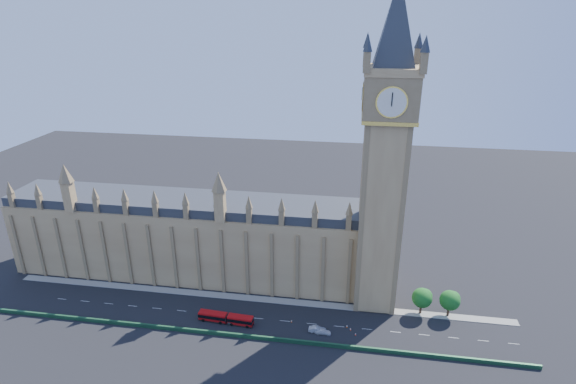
# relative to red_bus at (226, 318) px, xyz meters

# --- Properties ---
(ground) EXTENTS (400.00, 400.00, 0.00)m
(ground) POSITION_rel_red_bus_xyz_m (5.04, 3.24, -1.47)
(ground) COLOR black
(ground) RESTS_ON ground
(palace_westminster) EXTENTS (120.00, 20.00, 28.00)m
(palace_westminster) POSITION_rel_red_bus_xyz_m (-19.96, 25.24, 12.39)
(palace_westminster) COLOR #A27E4E
(palace_westminster) RESTS_ON ground
(elizabeth_tower) EXTENTS (20.59, 20.59, 105.00)m
(elizabeth_tower) POSITION_rel_red_bus_xyz_m (43.04, 17.23, 53.09)
(elizabeth_tower) COLOR #A27E4E
(elizabeth_tower) RESTS_ON ground
(bridge_parapet) EXTENTS (160.00, 0.60, 1.20)m
(bridge_parapet) POSITION_rel_red_bus_xyz_m (5.04, -5.76, -0.87)
(bridge_parapet) COLOR #1E4C2D
(bridge_parapet) RESTS_ON ground
(kerb_north) EXTENTS (160.00, 3.00, 0.16)m
(kerb_north) POSITION_rel_red_bus_xyz_m (5.04, 12.74, -1.39)
(kerb_north) COLOR gray
(kerb_north) RESTS_ON ground
(tree_east_near) EXTENTS (6.00, 6.00, 8.50)m
(tree_east_near) POSITION_rel_red_bus_xyz_m (57.26, 13.32, 4.17)
(tree_east_near) COLOR #382619
(tree_east_near) RESTS_ON ground
(tree_east_far) EXTENTS (6.00, 6.00, 8.50)m
(tree_east_far) POSITION_rel_red_bus_xyz_m (65.26, 13.32, 4.17)
(tree_east_far) COLOR #382619
(tree_east_far) RESTS_ON ground
(red_bus) EXTENTS (16.55, 3.53, 2.79)m
(red_bus) POSITION_rel_red_bus_xyz_m (0.00, 0.00, 0.00)
(red_bus) COLOR #B30B0E
(red_bus) RESTS_ON ground
(car_grey) EXTENTS (4.95, 2.38, 1.63)m
(car_grey) POSITION_rel_red_bus_xyz_m (3.04, -0.33, -0.65)
(car_grey) COLOR #3B3C42
(car_grey) RESTS_ON ground
(car_silver) EXTENTS (4.95, 1.74, 1.63)m
(car_silver) POSITION_rel_red_bus_xyz_m (26.96, -0.12, -0.66)
(car_silver) COLOR #A2A3A9
(car_silver) RESTS_ON ground
(car_white) EXTENTS (4.56, 1.92, 1.31)m
(car_white) POSITION_rel_red_bus_xyz_m (28.62, -0.66, -0.81)
(car_white) COLOR silver
(car_white) RESTS_ON ground
(cone_a) EXTENTS (0.50, 0.50, 0.62)m
(cone_a) POSITION_rel_red_bus_xyz_m (19.04, 3.04, -1.16)
(cone_a) COLOR black
(cone_a) RESTS_ON ground
(cone_b) EXTENTS (0.55, 0.55, 0.72)m
(cone_b) POSITION_rel_red_bus_xyz_m (35.28, 3.11, -1.12)
(cone_b) COLOR black
(cone_b) RESTS_ON ground
(cone_c) EXTENTS (0.43, 0.43, 0.66)m
(cone_c) POSITION_rel_red_bus_xyz_m (36.34, 2.07, -1.15)
(cone_c) COLOR black
(cone_c) RESTS_ON ground
(cone_d) EXTENTS (0.45, 0.45, 0.65)m
(cone_d) POSITION_rel_red_bus_xyz_m (37.79, 0.12, -1.15)
(cone_d) COLOR black
(cone_d) RESTS_ON ground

